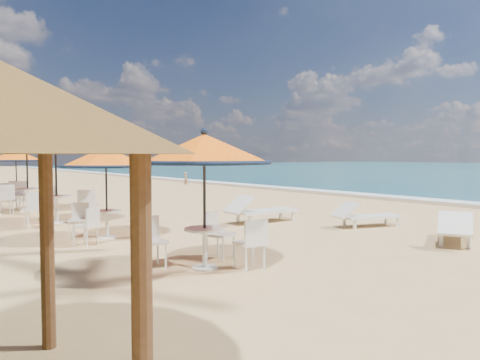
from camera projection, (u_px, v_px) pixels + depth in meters
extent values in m
plane|color=tan|center=(385.00, 239.00, 10.54)|extent=(160.00, 160.00, 0.00)
cube|color=white|center=(329.00, 192.00, 24.12)|extent=(1.20, 140.00, 0.04)
cube|color=olive|center=(317.00, 193.00, 23.57)|extent=(1.40, 140.00, 0.02)
cylinder|color=black|center=(204.00, 202.00, 7.78)|extent=(0.05, 0.05, 2.25)
cone|color=orange|center=(204.00, 149.00, 7.73)|extent=(2.25, 2.25, 0.49)
torus|color=black|center=(204.00, 162.00, 7.74)|extent=(2.25, 2.25, 0.07)
sphere|color=black|center=(204.00, 131.00, 7.72)|extent=(0.12, 0.12, 0.12)
cylinder|color=silver|center=(205.00, 229.00, 7.80)|extent=(0.69, 0.69, 0.04)
cylinder|color=silver|center=(205.00, 248.00, 7.82)|extent=(0.08, 0.08, 0.69)
cylinder|color=black|center=(106.00, 193.00, 10.66)|extent=(0.05, 0.05, 2.09)
cone|color=orange|center=(106.00, 157.00, 10.61)|extent=(2.09, 2.09, 0.46)
torus|color=black|center=(106.00, 166.00, 10.62)|extent=(2.09, 2.09, 0.06)
sphere|color=black|center=(106.00, 145.00, 10.60)|extent=(0.11, 0.11, 0.11)
cylinder|color=silver|center=(107.00, 211.00, 10.68)|extent=(0.64, 0.64, 0.04)
cylinder|color=silver|center=(107.00, 224.00, 10.69)|extent=(0.07, 0.07, 0.64)
cylinder|color=black|center=(56.00, 178.00, 13.06)|extent=(0.05, 0.05, 2.50)
cone|color=orange|center=(55.00, 143.00, 13.00)|extent=(2.50, 2.50, 0.54)
torus|color=black|center=(56.00, 152.00, 13.02)|extent=(2.50, 2.50, 0.08)
sphere|color=black|center=(55.00, 132.00, 12.99)|extent=(0.13, 0.13, 0.13)
cylinder|color=silver|center=(57.00, 196.00, 13.08)|extent=(0.76, 0.76, 0.04)
cylinder|color=silver|center=(57.00, 209.00, 13.10)|extent=(0.09, 0.09, 0.76)
cylinder|color=black|center=(27.00, 174.00, 15.70)|extent=(0.06, 0.06, 2.55)
cone|color=orange|center=(27.00, 144.00, 15.65)|extent=(2.55, 2.55, 0.55)
torus|color=black|center=(27.00, 152.00, 15.66)|extent=(2.55, 2.55, 0.08)
sphere|color=black|center=(26.00, 134.00, 15.63)|extent=(0.13, 0.13, 0.13)
cylinder|color=silver|center=(28.00, 189.00, 15.73)|extent=(0.78, 0.78, 0.04)
cylinder|color=silver|center=(28.00, 200.00, 15.75)|extent=(0.09, 0.09, 0.78)
cylinder|color=black|center=(16.00, 176.00, 18.95)|extent=(0.05, 0.05, 2.12)
cone|color=orange|center=(16.00, 155.00, 18.90)|extent=(2.12, 2.12, 0.46)
torus|color=black|center=(16.00, 160.00, 18.92)|extent=(2.12, 2.12, 0.06)
sphere|color=black|center=(16.00, 149.00, 18.89)|extent=(0.11, 0.11, 0.11)
cylinder|color=silver|center=(17.00, 186.00, 18.97)|extent=(0.65, 0.65, 0.04)
cylinder|color=silver|center=(17.00, 194.00, 18.99)|extent=(0.07, 0.07, 0.65)
cube|color=silver|center=(455.00, 229.00, 10.23)|extent=(1.87, 1.40, 0.07)
cube|color=silver|center=(455.00, 224.00, 9.42)|extent=(0.82, 0.85, 0.44)
cube|color=silver|center=(455.00, 236.00, 10.24)|extent=(0.06, 0.06, 0.25)
cube|color=silver|center=(371.00, 217.00, 12.41)|extent=(1.73, 1.04, 0.07)
cube|color=silver|center=(345.00, 210.00, 12.12)|extent=(0.69, 0.72, 0.40)
cube|color=silver|center=(371.00, 222.00, 12.42)|extent=(0.06, 0.06, 0.23)
cube|color=silver|center=(266.00, 211.00, 13.27)|extent=(1.91, 0.76, 0.08)
cube|color=silver|center=(239.00, 204.00, 12.71)|extent=(0.65, 0.71, 0.47)
cube|color=silver|center=(266.00, 217.00, 13.28)|extent=(0.07, 0.07, 0.27)
cylinder|color=brown|center=(47.00, 247.00, 4.56)|extent=(0.13, 0.13, 2.01)
cylinder|color=brown|center=(142.00, 300.00, 2.90)|extent=(0.13, 0.13, 2.01)
imported|color=#966C4C|center=(186.00, 178.00, 29.05)|extent=(0.22, 0.33, 0.90)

